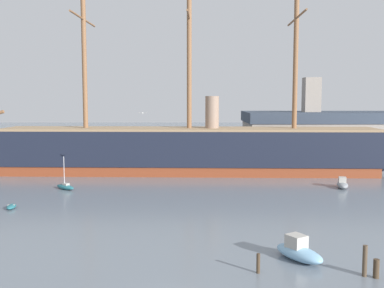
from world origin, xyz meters
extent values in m
cube|color=brown|center=(1.35, 48.75, 0.76)|extent=(58.43, 10.77, 1.51)
cube|color=black|center=(1.35, 48.75, 4.22)|extent=(60.86, 11.22, 5.41)
ellipsoid|color=black|center=(-26.50, 49.74, 3.46)|extent=(11.19, 8.56, 6.92)
ellipsoid|color=black|center=(29.20, 47.77, 3.46)|extent=(11.19, 8.56, 6.92)
cube|color=#9E7F5B|center=(1.35, 48.75, 7.09)|extent=(59.62, 10.45, 0.32)
cylinder|color=brown|center=(-15.30, 49.34, 20.99)|extent=(0.76, 0.76, 28.13)
cylinder|color=brown|center=(-15.30, 49.34, 24.36)|extent=(0.82, 14.54, 0.30)
cylinder|color=brown|center=(1.35, 48.75, 20.99)|extent=(0.76, 0.76, 28.13)
cylinder|color=brown|center=(1.35, 48.75, 24.36)|extent=(0.82, 14.54, 0.30)
cylinder|color=brown|center=(18.00, 48.17, 20.99)|extent=(0.76, 0.76, 28.13)
cylinder|color=brown|center=(18.00, 48.17, 24.36)|extent=(0.82, 14.54, 0.30)
cylinder|color=gray|center=(4.98, 48.63, 9.63)|extent=(2.16, 2.16, 5.41)
ellipsoid|color=#7FB2D6|center=(9.58, 8.46, 0.51)|extent=(3.87, 4.71, 1.03)
cube|color=#B2ADA3|center=(9.42, 8.72, 1.33)|extent=(1.72, 1.77, 1.03)
ellipsoid|color=#236670|center=(-18.08, 24.63, 0.24)|extent=(1.07, 2.11, 0.48)
cube|color=#B2ADA3|center=(-18.08, 24.63, 0.42)|extent=(0.77, 0.25, 0.07)
ellipsoid|color=#236670|center=(-15.05, 35.31, 0.32)|extent=(3.24, 2.91, 0.64)
cube|color=#B2ADA3|center=(-14.92, 35.21, 0.68)|extent=(1.00, 0.96, 0.34)
cylinder|color=silver|center=(-15.18, 35.42, 2.44)|extent=(0.08, 0.08, 3.87)
ellipsoid|color=gray|center=(21.92, 36.06, 0.40)|extent=(2.18, 3.69, 0.81)
cube|color=#B2ADA3|center=(21.98, 36.29, 1.05)|extent=(1.15, 1.24, 0.81)
ellipsoid|color=#7FB2D6|center=(-26.69, 53.96, 0.32)|extent=(2.33, 2.92, 0.64)
cube|color=#B2ADA3|center=(-26.69, 53.96, 0.56)|extent=(0.99, 0.70, 0.10)
ellipsoid|color=#236670|center=(31.09, 49.75, 0.22)|extent=(1.88, 0.82, 0.44)
cube|color=beige|center=(31.09, 49.75, 0.39)|extent=(0.17, 0.70, 0.07)
ellipsoid|color=gold|center=(3.48, 63.23, 0.26)|extent=(2.36, 2.06, 0.52)
cube|color=#B2ADA3|center=(3.48, 63.23, 0.46)|extent=(0.64, 0.79, 0.08)
cylinder|color=#4C3D2D|center=(13.28, 5.29, 1.08)|extent=(0.32, 0.32, 2.16)
cylinder|color=#423323|center=(6.15, 5.89, 0.69)|extent=(0.26, 0.26, 1.39)
cylinder|color=#423323|center=(13.95, 4.98, 0.65)|extent=(0.41, 0.41, 1.30)
cube|color=#565659|center=(31.03, 68.56, 0.40)|extent=(39.61, 18.58, 0.80)
cube|color=gray|center=(31.03, 68.56, 3.98)|extent=(36.01, 15.48, 6.35)
cube|color=#333D4C|center=(31.03, 68.56, 8.18)|extent=(36.73, 15.79, 2.06)
cube|color=gray|center=(25.97, 68.56, 12.65)|extent=(3.20, 3.20, 6.89)
ellipsoid|color=silver|center=(-4.43, 32.32, 10.19)|extent=(0.22, 0.34, 0.11)
sphere|color=silver|center=(-4.36, 32.51, 10.20)|extent=(0.09, 0.09, 0.09)
cube|color=#ADA89E|center=(-4.75, 32.44, 10.21)|extent=(0.57, 0.31, 0.12)
cube|color=#ADA89E|center=(-4.11, 32.20, 10.21)|extent=(0.57, 0.31, 0.12)
camera|label=1|loc=(1.41, -25.04, 12.10)|focal=43.33mm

